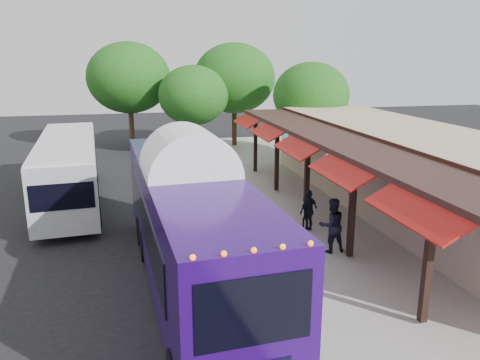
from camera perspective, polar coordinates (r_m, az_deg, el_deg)
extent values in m
plane|color=black|center=(14.77, -0.45, -11.33)|extent=(90.00, 90.00, 0.00)
cube|color=#9E9B93|center=(19.76, 11.29, -4.51)|extent=(10.00, 40.00, 0.15)
cube|color=gray|center=(18.36, -3.03, -5.75)|extent=(0.20, 40.00, 0.16)
cube|color=tan|center=(20.95, 20.30, 0.86)|extent=(5.00, 20.00, 3.60)
cube|color=black|center=(19.39, 14.42, 4.79)|extent=(0.06, 20.00, 0.60)
cube|color=#331E19|center=(18.91, 11.51, 5.02)|extent=(2.60, 20.00, 0.18)
cube|color=black|center=(12.10, 21.97, -9.18)|extent=(0.18, 0.18, 3.16)
cube|color=#9E120E|center=(11.41, 20.83, -3.28)|extent=(1.00, 3.20, 0.57)
cube|color=black|center=(15.30, 13.51, -3.53)|extent=(0.18, 0.18, 3.16)
cube|color=#9E120E|center=(14.76, 12.33, 1.30)|extent=(1.00, 3.20, 0.57)
cube|color=black|center=(18.81, 8.16, 0.15)|extent=(0.18, 0.18, 3.16)
cube|color=#9E120E|center=(18.37, 7.05, 4.14)|extent=(1.00, 3.20, 0.57)
cube|color=black|center=(22.48, 4.51, 2.64)|extent=(0.18, 0.18, 3.16)
cube|color=#9E120E|center=(22.11, 3.51, 6.01)|extent=(1.00, 3.20, 0.57)
cube|color=black|center=(26.25, 1.90, 4.43)|extent=(0.18, 0.18, 3.16)
cube|color=#9E120E|center=(25.94, 1.00, 7.32)|extent=(1.00, 3.20, 0.57)
sphere|color=teal|center=(13.53, 19.11, -1.57)|extent=(0.26, 0.26, 0.26)
sphere|color=teal|center=(17.82, 10.69, 2.78)|extent=(0.26, 0.26, 0.26)
sphere|color=teal|center=(22.41, 5.60, 5.38)|extent=(0.26, 0.26, 0.26)
cube|color=#280861|center=(13.27, -6.09, -5.33)|extent=(3.15, 11.71, 3.04)
cube|color=#280861|center=(13.93, -5.90, -11.78)|extent=(3.09, 11.59, 0.34)
ellipsoid|color=white|center=(12.84, -6.27, 0.97)|extent=(3.13, 11.47, 0.54)
cube|color=black|center=(7.86, -0.72, -16.10)|extent=(2.02, 0.15, 1.25)
cylinder|color=black|center=(10.30, 4.02, -20.83)|extent=(0.35, 1.02, 1.00)
cylinder|color=black|center=(17.18, -11.21, -5.97)|extent=(0.35, 1.02, 1.00)
cylinder|color=black|center=(17.36, -3.81, -5.48)|extent=(0.35, 1.02, 1.00)
cube|color=#94969C|center=(22.69, -20.14, 1.37)|extent=(3.24, 11.17, 2.54)
cube|color=black|center=(22.83, -23.19, 1.71)|extent=(0.75, 9.34, 0.96)
cube|color=black|center=(22.52, -17.15, 2.09)|extent=(0.75, 9.34, 0.96)
cube|color=silver|center=(22.44, -20.44, 4.62)|extent=(3.17, 10.95, 0.10)
cylinder|color=black|center=(19.50, -24.35, -4.65)|extent=(0.34, 0.94, 0.92)
cylinder|color=black|center=(19.17, -17.88, -4.35)|extent=(0.34, 0.94, 0.92)
cylinder|color=black|center=(26.29, -21.49, 0.41)|extent=(0.34, 0.94, 0.92)
cylinder|color=black|center=(26.04, -16.70, 0.70)|extent=(0.34, 0.94, 0.92)
imported|color=black|center=(15.65, 0.97, -6.02)|extent=(0.60, 0.41, 1.59)
imported|color=black|center=(15.92, 11.11, -5.42)|extent=(0.95, 0.76, 1.86)
imported|color=black|center=(17.69, 8.35, -3.68)|extent=(1.01, 0.82, 1.60)
imported|color=black|center=(22.35, -1.71, 0.42)|extent=(1.11, 0.70, 1.65)
cube|color=black|center=(17.73, 7.76, -4.33)|extent=(0.08, 0.08, 1.18)
cube|color=black|center=(17.65, 7.79, -3.51)|extent=(0.18, 0.53, 0.64)
cube|color=white|center=(17.64, 7.69, -3.52)|extent=(0.12, 0.44, 0.54)
cylinder|color=#382314|center=(32.37, -5.58, 5.53)|extent=(0.36, 0.36, 2.73)
ellipsoid|color=#184611|center=(32.06, -5.70, 10.24)|extent=(4.71, 4.71, 4.00)
cylinder|color=#382314|center=(34.76, -0.69, 6.80)|extent=(0.36, 0.36, 3.41)
ellipsoid|color=#184611|center=(34.46, -0.71, 12.30)|extent=(5.89, 5.89, 5.01)
cylinder|color=#382314|center=(31.03, 8.45, 5.13)|extent=(0.36, 0.36, 2.82)
ellipsoid|color=#184611|center=(30.70, 8.65, 10.22)|extent=(4.87, 4.87, 4.14)
cylinder|color=#382314|center=(35.39, -13.08, 6.59)|extent=(0.36, 0.36, 3.44)
ellipsoid|color=#184611|center=(35.10, -13.40, 12.03)|extent=(5.94, 5.94, 5.05)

